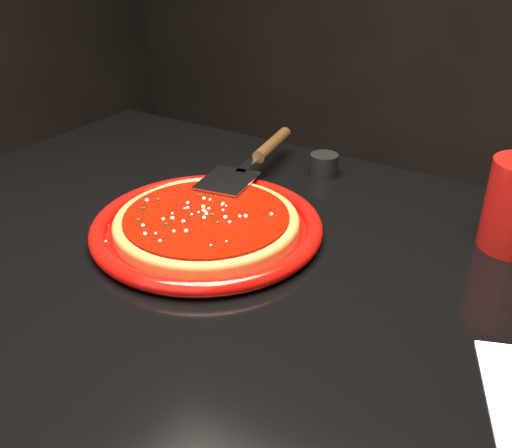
% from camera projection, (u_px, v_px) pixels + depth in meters
% --- Properties ---
extents(plate, '(0.41, 0.41, 0.02)m').
position_uv_depth(plate, '(207.00, 227.00, 0.78)').
color(plate, '#850704').
rests_on(plate, table).
extents(pizza_crust, '(0.32, 0.32, 0.01)m').
position_uv_depth(pizza_crust, '(207.00, 225.00, 0.77)').
color(pizza_crust, brown).
rests_on(pizza_crust, plate).
extents(pizza_crust_rim, '(0.32, 0.32, 0.02)m').
position_uv_depth(pizza_crust_rim, '(207.00, 221.00, 0.77)').
color(pizza_crust_rim, brown).
rests_on(pizza_crust_rim, plate).
extents(pizza_sauce, '(0.29, 0.29, 0.01)m').
position_uv_depth(pizza_sauce, '(207.00, 218.00, 0.77)').
color(pizza_sauce, '#700900').
rests_on(pizza_sauce, plate).
extents(parmesan_dusting, '(0.22, 0.22, 0.01)m').
position_uv_depth(parmesan_dusting, '(206.00, 214.00, 0.77)').
color(parmesan_dusting, beige).
rests_on(parmesan_dusting, plate).
extents(basil_flecks, '(0.20, 0.20, 0.00)m').
position_uv_depth(basil_flecks, '(206.00, 214.00, 0.77)').
color(basil_flecks, black).
rests_on(basil_flecks, plate).
extents(pizza_server, '(0.14, 0.32, 0.02)m').
position_uv_depth(pizza_server, '(253.00, 159.00, 0.91)').
color(pizza_server, '#B4B6BB').
rests_on(pizza_server, plate).
extents(ramekin, '(0.06, 0.06, 0.04)m').
position_uv_depth(ramekin, '(324.00, 165.00, 0.95)').
color(ramekin, black).
rests_on(ramekin, table).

